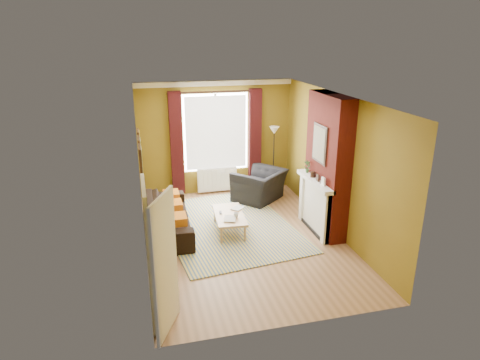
# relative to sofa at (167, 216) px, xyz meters

# --- Properties ---
(ground) EXTENTS (5.50, 5.50, 0.00)m
(ground) POSITION_rel_sofa_xyz_m (1.42, -0.70, -0.33)
(ground) COLOR #885F3E
(ground) RESTS_ON ground
(room_walls) EXTENTS (3.82, 5.54, 2.83)m
(room_walls) POSITION_rel_sofa_xyz_m (2.05, -0.42, 1.05)
(room_walls) COLOR brown
(room_walls) RESTS_ON ground
(striped_rug) EXTENTS (2.97, 3.82, 0.02)m
(striped_rug) POSITION_rel_sofa_xyz_m (1.24, -0.08, -0.32)
(striped_rug) COLOR #355993
(striped_rug) RESTS_ON ground
(sofa) EXTENTS (0.93, 2.27, 0.66)m
(sofa) POSITION_rel_sofa_xyz_m (0.00, 0.00, 0.00)
(sofa) COLOR black
(sofa) RESTS_ON ground
(armchair) EXTENTS (1.52, 1.51, 0.74)m
(armchair) POSITION_rel_sofa_xyz_m (2.32, 1.20, 0.04)
(armchair) COLOR black
(armchair) RESTS_ON ground
(coffee_table) EXTENTS (0.66, 1.20, 0.39)m
(coffee_table) POSITION_rel_sofa_xyz_m (1.22, -0.33, 0.02)
(coffee_table) COLOR tan
(coffee_table) RESTS_ON ground
(wicker_stool) EXTENTS (0.47, 0.47, 0.52)m
(wicker_stool) POSITION_rel_sofa_xyz_m (2.02, 1.38, -0.07)
(wicker_stool) COLOR olive
(wicker_stool) RESTS_ON ground
(floor_lamp) EXTENTS (0.32, 0.32, 1.69)m
(floor_lamp) POSITION_rel_sofa_xyz_m (2.83, 1.70, 1.00)
(floor_lamp) COLOR black
(floor_lamp) RESTS_ON ground
(book_a) EXTENTS (0.31, 0.36, 0.03)m
(book_a) POSITION_rel_sofa_xyz_m (1.07, -0.57, 0.07)
(book_a) COLOR #999999
(book_a) RESTS_ON coffee_table
(book_b) EXTENTS (0.33, 0.34, 0.02)m
(book_b) POSITION_rel_sofa_xyz_m (1.38, -0.03, 0.07)
(book_b) COLOR #999999
(book_b) RESTS_ON coffee_table
(mug) EXTENTS (0.12, 0.12, 0.10)m
(mug) POSITION_rel_sofa_xyz_m (1.32, -0.52, 0.11)
(mug) COLOR #999999
(mug) RESTS_ON coffee_table
(tv_remote) EXTENTS (0.07, 0.15, 0.02)m
(tv_remote) POSITION_rel_sofa_xyz_m (1.06, -0.23, 0.07)
(tv_remote) COLOR #232325
(tv_remote) RESTS_ON coffee_table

